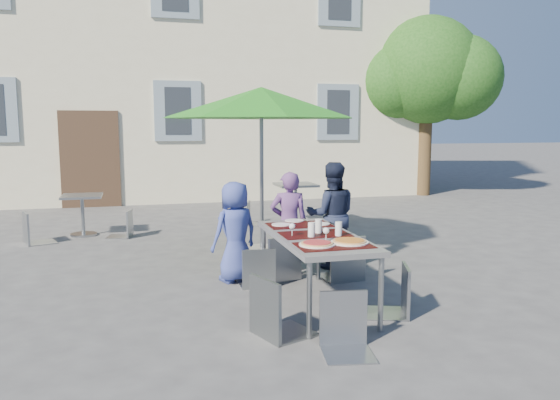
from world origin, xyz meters
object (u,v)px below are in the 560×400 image
object	(u,v)px
child_2	(332,215)
bg_chair_l_1	(253,199)
bg_chair_r_1	(332,189)
chair_3	(275,270)
bg_chair_r_0	(124,208)
pizza_near_left	(317,244)
patio_umbrella	(261,104)
chair_2	(344,230)
chair_5	(346,288)
bg_chair_l_0	(32,208)
dining_table	(315,239)
cafe_table_0	(82,209)
child_1	(289,223)
cafe_table_1	(296,196)
chair_4	(396,260)
chair_0	(257,243)
chair_1	(280,229)
pizza_near_right	(349,241)
child_0	(235,232)

from	to	relation	value
child_2	bg_chair_l_1	xyz separation A→B (m)	(-0.33, 3.33, -0.21)
bg_chair_r_1	chair_3	bearing A→B (deg)	-115.14
bg_chair_r_0	bg_chair_l_1	distance (m)	2.42
pizza_near_left	patio_umbrella	size ratio (longest dim) A/B	0.12
chair_2	patio_umbrella	xyz separation A→B (m)	(-0.65, 1.59, 1.55)
chair_5	bg_chair_l_0	distance (m)	6.09
dining_table	cafe_table_0	world-z (taller)	dining_table
child_2	bg_chair_l_0	size ratio (longest dim) A/B	1.43
dining_table	chair_3	world-z (taller)	chair_3
child_1	bg_chair_r_1	xyz separation A→B (m)	(1.88, 3.51, -0.02)
chair_3	pizza_near_left	bearing A→B (deg)	25.78
bg_chair_r_0	bg_chair_r_1	size ratio (longest dim) A/B	0.81
pizza_near_left	child_2	distance (m)	2.11
bg_chair_r_0	cafe_table_1	distance (m)	3.15
chair_4	chair_5	size ratio (longest dim) A/B	1.02
chair_0	bg_chair_r_1	size ratio (longest dim) A/B	0.83
chair_1	bg_chair_r_1	distance (m)	4.29
dining_table	cafe_table_1	xyz separation A→B (m)	(1.15, 4.56, -0.16)
patio_umbrella	bg_chair_l_1	xyz separation A→B (m)	(0.38, 2.36, -1.68)
chair_4	chair_1	bearing A→B (deg)	118.34
patio_umbrella	cafe_table_1	distance (m)	2.96
child_2	chair_2	world-z (taller)	child_2
child_2	chair_0	xyz separation A→B (m)	(-1.14, -0.62, -0.18)
child_2	dining_table	bearing A→B (deg)	75.22
dining_table	chair_3	xyz separation A→B (m)	(-0.62, -0.74, -0.08)
pizza_near_right	child_1	world-z (taller)	child_1
chair_5	cafe_table_0	size ratio (longest dim) A/B	1.32
pizza_near_right	bg_chair_r_1	bearing A→B (deg)	71.28
child_0	chair_3	world-z (taller)	child_0
chair_1	cafe_table_0	bearing A→B (deg)	126.07
chair_2	cafe_table_1	world-z (taller)	chair_2
child_1	child_0	bearing A→B (deg)	21.69
patio_umbrella	dining_table	bearing A→B (deg)	-89.73
chair_2	bg_chair_r_0	world-z (taller)	chair_2
patio_umbrella	cafe_table_1	size ratio (longest dim) A/B	3.56
chair_5	bg_chair_l_1	world-z (taller)	chair_5
child_0	bg_chair_r_0	xyz separation A→B (m)	(-1.34, 3.08, -0.10)
patio_umbrella	bg_chair_l_1	world-z (taller)	patio_umbrella
chair_0	chair_2	distance (m)	1.08
chair_4	cafe_table_0	distance (m)	5.97
patio_umbrella	bg_chair_r_0	distance (m)	3.13
pizza_near_left	cafe_table_0	distance (m)	5.58
chair_2	cafe_table_1	xyz separation A→B (m)	(0.52, 3.78, -0.08)
pizza_near_right	patio_umbrella	xyz separation A→B (m)	(-0.19, 2.87, 1.40)
dining_table	child_2	world-z (taller)	child_2
pizza_near_left	child_2	xyz separation A→B (m)	(0.86, 1.92, -0.07)
chair_0	chair_5	size ratio (longest dim) A/B	0.96
patio_umbrella	child_1	bearing A→B (deg)	-85.84
chair_1	chair_3	size ratio (longest dim) A/B	1.03
child_0	pizza_near_right	bearing A→B (deg)	95.43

